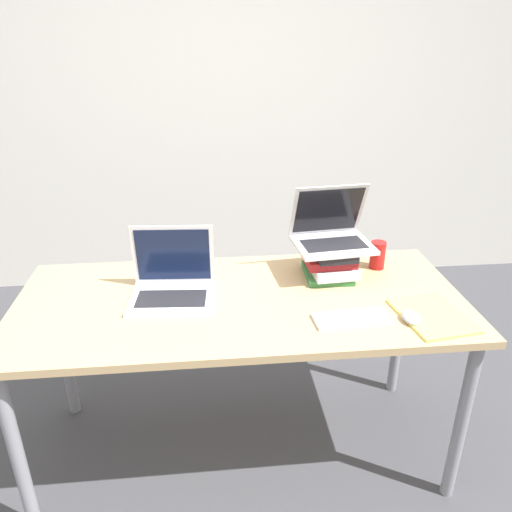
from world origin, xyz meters
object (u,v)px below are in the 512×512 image
Objects in this scene: laptop_left at (172,284)px; soda_can at (378,255)px; laptop_on_books at (331,233)px; mouse at (411,317)px; wireless_keyboard at (351,318)px; book_stack at (329,261)px; notepad at (432,316)px.

soda_can is (0.88, 0.17, 0.01)m from laptop_left.
laptop_on_books reaches higher than mouse.
laptop_on_books is at bearing 115.93° from mouse.
wireless_keyboard is at bearing -20.70° from laptop_left.
laptop_left is at bearing -169.90° from book_stack.
book_stack is at bearing -167.72° from soda_can.
wireless_keyboard is (-0.01, -0.39, -0.18)m from laptop_on_books.
book_stack is 0.12m from laptop_on_books.
laptop_on_books reaches higher than book_stack.
wireless_keyboard is at bearing -91.07° from laptop_on_books.
laptop_left is 0.70m from wireless_keyboard.
book_stack is 0.45m from mouse.
laptop_left is 2.79× the size of soda_can.
laptop_left is 0.69m from laptop_on_books.
laptop_on_books reaches higher than notepad.
laptop_left reaches higher than notepad.
notepad is 0.43m from soda_can.
laptop_on_books is 3.27× the size of mouse.
mouse is at bearing -167.49° from notepad.
notepad is (0.29, -0.40, -0.18)m from laptop_on_books.
book_stack is at bearing 10.10° from laptop_left.
laptop_on_books is at bearing -173.69° from soda_can.
laptop_on_books reaches higher than wireless_keyboard.
book_stack reaches higher than notepad.
laptop_left reaches higher than mouse.
book_stack is at bearing 118.00° from mouse.
laptop_left is 0.99m from notepad.
soda_can is at bearing 6.31° from laptop_on_books.
laptop_on_books is 0.53m from notepad.
mouse is (0.21, -0.39, -0.05)m from book_stack.
notepad is 2.62× the size of soda_can.
laptop_left is at bearing 164.95° from notepad.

